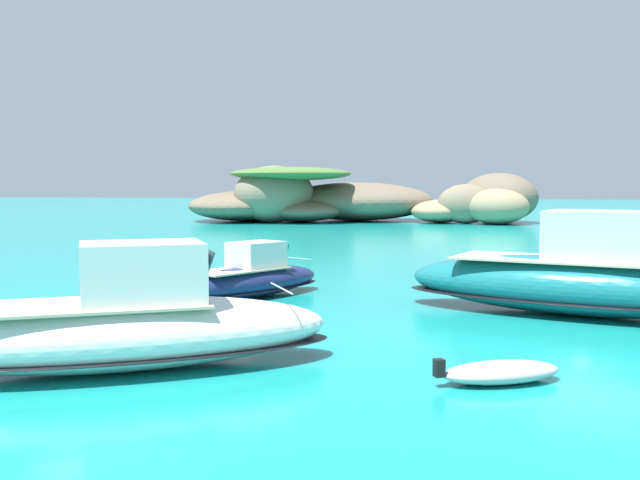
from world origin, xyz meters
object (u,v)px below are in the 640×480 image
motorboat_white (124,327)px  dinghy_tender (501,372)px  islet_large (304,200)px  motorboat_teal (581,280)px  islet_small (486,202)px  motorboat_navy (250,279)px

motorboat_white → dinghy_tender: size_ratio=3.45×
islet_large → motorboat_teal: bearing=-68.4°
islet_large → dinghy_tender: 68.03m
islet_large → motorboat_teal: 60.70m
motorboat_white → motorboat_teal: size_ratio=0.83×
islet_large → motorboat_white: bearing=-80.0°
dinghy_tender → islet_small: bearing=89.6°
islet_large → dinghy_tender: bearing=-73.2°
islet_large → islet_small: islet_large is taller
islet_large → motorboat_navy: (11.11, -55.15, -1.71)m
islet_small → motorboat_teal: islet_small is taller
motorboat_teal → dinghy_tender: (-2.69, -8.67, -0.88)m
motorboat_teal → islet_small: bearing=92.3°
islet_small → motorboat_white: size_ratio=1.58×
islet_small → motorboat_navy: size_ratio=2.22×
islet_small → dinghy_tender: islet_small is taller
motorboat_teal → dinghy_tender: size_ratio=4.15×
islet_large → motorboat_navy: bearing=-78.6°
motorboat_teal → dinghy_tender: 9.12m
islet_small → motorboat_navy: islet_small is taller
motorboat_navy → motorboat_teal: size_ratio=0.59×
motorboat_white → motorboat_teal: 14.27m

